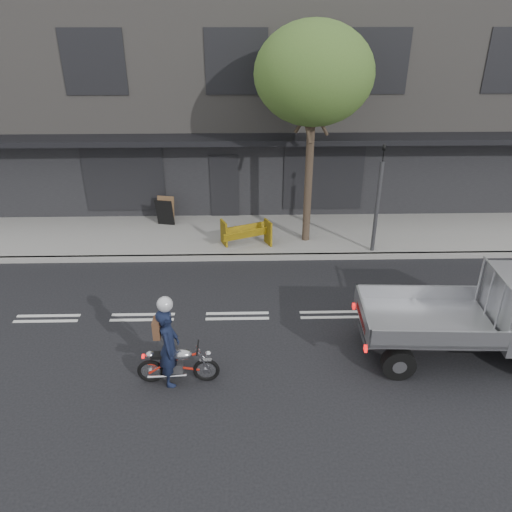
% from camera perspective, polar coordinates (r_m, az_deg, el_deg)
% --- Properties ---
extents(ground, '(80.00, 80.00, 0.00)m').
position_cam_1_polar(ground, '(12.77, -2.14, -6.88)').
color(ground, black).
rests_on(ground, ground).
extents(sidewalk, '(32.00, 3.20, 0.15)m').
position_cam_1_polar(sidewalk, '(16.83, -1.99, 2.36)').
color(sidewalk, gray).
rests_on(sidewalk, ground).
extents(kerb, '(32.00, 0.20, 0.15)m').
position_cam_1_polar(kerb, '(15.39, -2.04, -0.15)').
color(kerb, gray).
rests_on(kerb, ground).
extents(building_main, '(26.00, 10.00, 8.00)m').
position_cam_1_polar(building_main, '(22.09, -2.03, 19.05)').
color(building_main, slate).
rests_on(building_main, ground).
extents(street_tree, '(3.40, 3.40, 6.74)m').
position_cam_1_polar(street_tree, '(15.01, 6.62, 19.91)').
color(street_tree, '#382B21').
rests_on(street_tree, ground).
extents(traffic_light_pole, '(0.12, 0.12, 3.50)m').
position_cam_1_polar(traffic_light_pole, '(15.48, 13.69, 5.64)').
color(traffic_light_pole, '#2D2D30').
rests_on(traffic_light_pole, ground).
extents(motorcycle, '(1.72, 0.50, 0.88)m').
position_cam_1_polar(motorcycle, '(10.68, -8.91, -12.05)').
color(motorcycle, black).
rests_on(motorcycle, ground).
extents(rider, '(0.43, 0.65, 1.77)m').
position_cam_1_polar(rider, '(10.44, -9.91, -10.20)').
color(rider, black).
rests_on(rider, ground).
extents(construction_barrier, '(1.62, 1.13, 0.84)m').
position_cam_1_polar(construction_barrier, '(15.67, -1.14, 2.40)').
color(construction_barrier, yellow).
rests_on(construction_barrier, sidewalk).
extents(sandwich_board, '(0.67, 0.51, 0.95)m').
position_cam_1_polar(sandwich_board, '(17.51, -10.39, 4.89)').
color(sandwich_board, black).
rests_on(sandwich_board, sidewalk).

